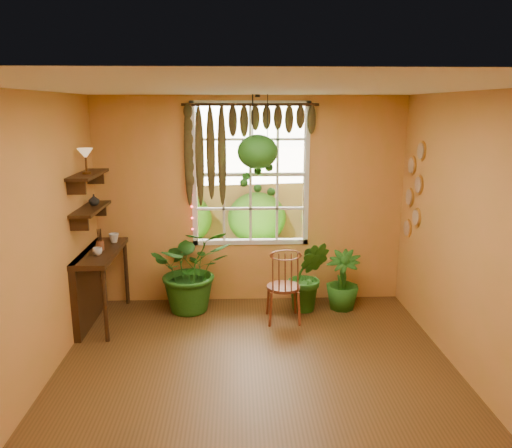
{
  "coord_description": "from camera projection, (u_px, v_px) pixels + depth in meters",
  "views": [
    {
      "loc": [
        -0.18,
        -4.14,
        2.56
      ],
      "look_at": [
        0.03,
        1.15,
        1.31
      ],
      "focal_mm": 35.0,
      "sensor_mm": 36.0,
      "label": 1
    }
  ],
  "objects": [
    {
      "name": "shelf_vase",
      "position": [
        94.0,
        200.0,
        5.9
      ],
      "size": [
        0.15,
        0.15,
        0.13
      ],
      "primitive_type": "imported",
      "rotation": [
        0.0,
        0.0,
        -0.24
      ],
      "color": "#B2AD99",
      "rests_on": "shelf_lower"
    },
    {
      "name": "wall_plates",
      "position": [
        414.0,
        191.0,
        6.08
      ],
      "size": [
        0.04,
        0.32,
        1.1
      ],
      "primitive_type": null,
      "color": "beige",
      "rests_on": "wall_right"
    },
    {
      "name": "cup_a",
      "position": [
        97.0,
        251.0,
        5.7
      ],
      "size": [
        0.15,
        0.15,
        0.09
      ],
      "primitive_type": "imported",
      "rotation": [
        0.0,
        0.0,
        0.42
      ],
      "color": "silver",
      "rests_on": "counter_ledge"
    },
    {
      "name": "backyard",
      "position": [
        255.0,
        166.0,
        11.02
      ],
      "size": [
        14.0,
        10.0,
        12.0
      ],
      "color": "#285B1A",
      "rests_on": "ground"
    },
    {
      "name": "brush_jar",
      "position": [
        100.0,
        240.0,
        5.87
      ],
      "size": [
        0.09,
        0.09,
        0.33
      ],
      "color": "brown",
      "rests_on": "counter_ledge"
    },
    {
      "name": "potted_plant_left",
      "position": [
        192.0,
        269.0,
        6.31
      ],
      "size": [
        1.13,
        1.02,
        1.11
      ],
      "primitive_type": "imported",
      "rotation": [
        0.0,
        0.0,
        0.18
      ],
      "color": "#194E14",
      "rests_on": "floor"
    },
    {
      "name": "wall_left",
      "position": [
        23.0,
        252.0,
        4.23
      ],
      "size": [
        0.0,
        4.5,
        4.5
      ],
      "primitive_type": "plane",
      "rotation": [
        1.57,
        0.0,
        1.57
      ],
      "color": "#D98A4A",
      "rests_on": "floor"
    },
    {
      "name": "counter_ledge",
      "position": [
        93.0,
        278.0,
        5.98
      ],
      "size": [
        0.4,
        1.2,
        0.9
      ],
      "color": "#341F0E",
      "rests_on": "floor"
    },
    {
      "name": "hanging_basket",
      "position": [
        258.0,
        156.0,
        6.05
      ],
      "size": [
        0.49,
        0.49,
        1.22
      ],
      "color": "black",
      "rests_on": "ceiling"
    },
    {
      "name": "floor",
      "position": [
        258.0,
        390.0,
        4.62
      ],
      "size": [
        4.5,
        4.5,
        0.0
      ],
      "primitive_type": "plane",
      "color": "brown",
      "rests_on": "ground"
    },
    {
      "name": "cup_b",
      "position": [
        114.0,
        238.0,
        6.23
      ],
      "size": [
        0.16,
        0.16,
        0.11
      ],
      "primitive_type": "imported",
      "rotation": [
        0.0,
        0.0,
        -0.36
      ],
      "color": "beige",
      "rests_on": "counter_ledge"
    },
    {
      "name": "window",
      "position": [
        250.0,
        174.0,
        6.45
      ],
      "size": [
        1.52,
        0.1,
        1.86
      ],
      "color": "silver",
      "rests_on": "wall_back"
    },
    {
      "name": "shelf_upper",
      "position": [
        88.0,
        175.0,
        5.69
      ],
      "size": [
        0.25,
        0.9,
        0.04
      ],
      "primitive_type": "cube",
      "color": "#341F0E",
      "rests_on": "wall_left"
    },
    {
      "name": "potted_plant_mid",
      "position": [
        308.0,
        276.0,
        6.32
      ],
      "size": [
        0.55,
        0.46,
        0.93
      ],
      "primitive_type": "imported",
      "rotation": [
        0.0,
        0.0,
        -0.1
      ],
      "color": "#194E14",
      "rests_on": "floor"
    },
    {
      "name": "shelf_lower",
      "position": [
        91.0,
        209.0,
        5.78
      ],
      "size": [
        0.25,
        0.9,
        0.04
      ],
      "primitive_type": "cube",
      "color": "#341F0E",
      "rests_on": "wall_left"
    },
    {
      "name": "potted_plant_right",
      "position": [
        342.0,
        280.0,
        6.4
      ],
      "size": [
        0.57,
        0.57,
        0.77
      ],
      "primitive_type": "imported",
      "rotation": [
        0.0,
        0.0,
        -0.42
      ],
      "color": "#194E14",
      "rests_on": "floor"
    },
    {
      "name": "wall_back",
      "position": [
        251.0,
        202.0,
        6.5
      ],
      "size": [
        4.0,
        0.0,
        4.0
      ],
      "primitive_type": "plane",
      "rotation": [
        1.57,
        0.0,
        0.0
      ],
      "color": "#D98A4A",
      "rests_on": "floor"
    },
    {
      "name": "tiffany_lamp",
      "position": [
        85.0,
        155.0,
        5.54
      ],
      "size": [
        0.17,
        0.17,
        0.29
      ],
      "color": "#533417",
      "rests_on": "shelf_upper"
    },
    {
      "name": "string_lights",
      "position": [
        191.0,
        172.0,
        6.32
      ],
      "size": [
        0.03,
        0.03,
        1.54
      ],
      "primitive_type": null,
      "color": "#FF2633",
      "rests_on": "window"
    },
    {
      "name": "ceiling",
      "position": [
        258.0,
        88.0,
        4.0
      ],
      "size": [
        4.5,
        4.5,
        0.0
      ],
      "primitive_type": "plane",
      "rotation": [
        3.14,
        0.0,
        0.0
      ],
      "color": "white",
      "rests_on": "wall_back"
    },
    {
      "name": "windsor_chair",
      "position": [
        284.0,
        297.0,
        6.04
      ],
      "size": [
        0.41,
        0.44,
        1.09
      ],
      "rotation": [
        0.0,
        0.0,
        0.02
      ],
      "color": "maroon",
      "rests_on": "floor"
    },
    {
      "name": "wall_right",
      "position": [
        485.0,
        247.0,
        4.39
      ],
      "size": [
        0.0,
        4.5,
        4.5
      ],
      "primitive_type": "plane",
      "rotation": [
        1.57,
        0.0,
        -1.57
      ],
      "color": "#D98A4A",
      "rests_on": "floor"
    },
    {
      "name": "valance_vine",
      "position": [
        244.0,
        130.0,
        6.19
      ],
      "size": [
        1.7,
        0.12,
        1.1
      ],
      "color": "#341F0E",
      "rests_on": "window"
    }
  ]
}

